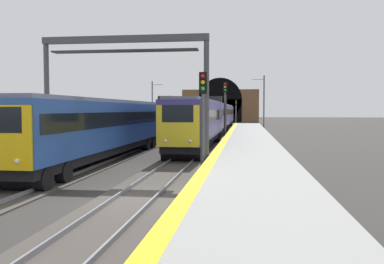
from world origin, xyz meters
The scene contains 14 objects.
ground_plane centered at (0.00, 0.00, 0.00)m, with size 320.00×320.00×0.00m, color #302D2B.
platform_right centered at (0.00, -4.15, 0.46)m, with size 112.00×4.18×0.92m, color gray.
platform_right_edge_strip centered at (0.00, -2.31, 0.93)m, with size 112.00×0.50×0.01m, color yellow.
track_main_line centered at (0.00, 0.00, 0.04)m, with size 160.00×3.01×0.21m.
track_adjacent_line centered at (0.00, 5.07, 0.04)m, with size 160.00×2.98×0.21m.
train_main_approaching centered at (38.79, 0.00, 2.34)m, with size 58.60×2.93×4.98m.
train_adjacent_platform centered at (20.86, 5.07, 2.26)m, with size 42.06×3.00×4.79m.
railway_signal_near centered at (5.64, -1.83, 3.08)m, with size 0.39×0.38×5.08m.
railway_signal_mid centered at (27.25, -1.83, 3.61)m, with size 0.39×0.38×6.04m.
railway_signal_far centered at (74.41, -1.83, 3.23)m, with size 0.39×0.38×5.34m.
overhead_signal_gantry centered at (7.05, 2.54, 5.45)m, with size 0.70×9.07×7.18m.
tunnel_portal centered at (90.43, 2.54, 4.21)m, with size 2.42×19.55×11.31m.
catenary_mast_near centered at (53.04, 11.68, 4.11)m, with size 0.22×1.86×8.02m.
catenary_mast_far centered at (48.47, -6.61, 4.30)m, with size 0.22×1.93×8.40m.
Camera 1 is at (-14.06, -3.89, 3.28)m, focal length 38.02 mm.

